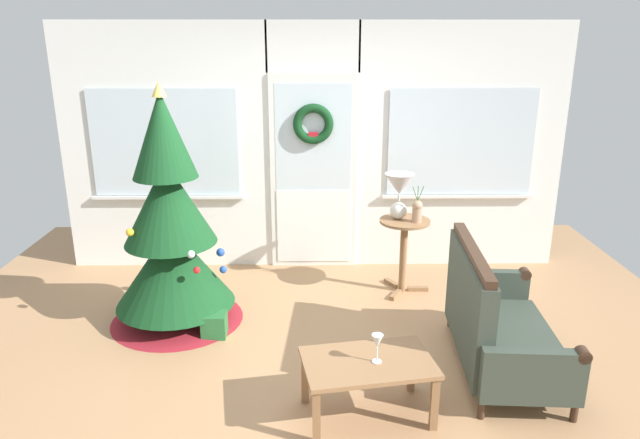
# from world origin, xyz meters

# --- Properties ---
(ground_plane) EXTENTS (6.76, 6.76, 0.00)m
(ground_plane) POSITION_xyz_m (0.00, 0.00, 0.00)
(ground_plane) COLOR #AD7F56
(back_wall_with_door) EXTENTS (5.20, 0.19, 2.55)m
(back_wall_with_door) POSITION_xyz_m (0.00, 2.08, 1.28)
(back_wall_with_door) COLOR white
(back_wall_with_door) RESTS_ON ground
(christmas_tree) EXTENTS (1.15, 1.15, 2.07)m
(christmas_tree) POSITION_xyz_m (-1.21, 0.78, 0.79)
(christmas_tree) COLOR #4C331E
(christmas_tree) RESTS_ON ground
(settee_sofa) EXTENTS (0.80, 1.43, 0.96)m
(settee_sofa) POSITION_xyz_m (1.33, -0.02, 0.38)
(settee_sofa) COLOR #3D281C
(settee_sofa) RESTS_ON ground
(side_table) EXTENTS (0.50, 0.48, 0.73)m
(side_table) POSITION_xyz_m (0.87, 1.35, 0.52)
(side_table) COLOR #8E6642
(side_table) RESTS_ON ground
(table_lamp) EXTENTS (0.28, 0.28, 0.44)m
(table_lamp) POSITION_xyz_m (0.81, 1.39, 1.02)
(table_lamp) COLOR silver
(table_lamp) RESTS_ON side_table
(flower_vase) EXTENTS (0.11, 0.10, 0.35)m
(flower_vase) POSITION_xyz_m (0.97, 1.29, 0.85)
(flower_vase) COLOR tan
(flower_vase) RESTS_ON side_table
(coffee_table) EXTENTS (0.92, 0.66, 0.41)m
(coffee_table) POSITION_xyz_m (0.35, -0.60, 0.35)
(coffee_table) COLOR #8E6642
(coffee_table) RESTS_ON ground
(wine_glass) EXTENTS (0.08, 0.08, 0.20)m
(wine_glass) POSITION_xyz_m (0.40, -0.61, 0.55)
(wine_glass) COLOR silver
(wine_glass) RESTS_ON coffee_table
(gift_box) EXTENTS (0.20, 0.18, 0.20)m
(gift_box) POSITION_xyz_m (-0.84, 0.48, 0.10)
(gift_box) COLOR #266633
(gift_box) RESTS_ON ground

